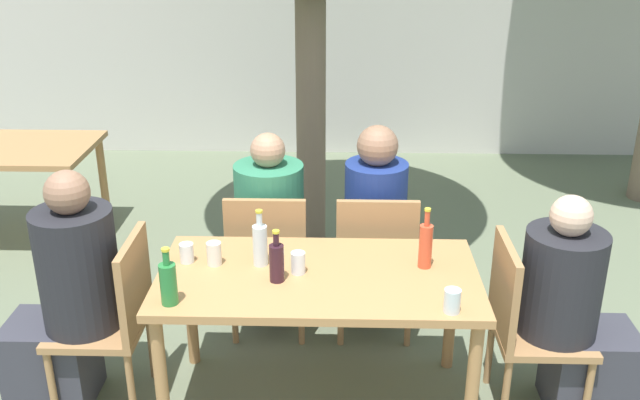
% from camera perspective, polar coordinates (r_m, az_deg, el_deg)
% --- Properties ---
extents(cafe_building_wall, '(10.00, 0.08, 2.80)m').
position_cam_1_polar(cafe_building_wall, '(7.00, 0.90, 14.87)').
color(cafe_building_wall, beige).
rests_on(cafe_building_wall, ground_plane).
extents(dining_table_front, '(1.51, 0.78, 0.73)m').
position_cam_1_polar(dining_table_front, '(3.39, -0.15, -7.18)').
color(dining_table_front, '#B27F4C').
rests_on(dining_table_front, ground_plane).
extents(patio_chair_0, '(0.44, 0.44, 0.89)m').
position_cam_1_polar(patio_chair_0, '(3.63, -16.09, -8.68)').
color(patio_chair_0, '#A87A4C').
rests_on(patio_chair_0, ground_plane).
extents(patio_chair_1, '(0.44, 0.44, 0.89)m').
position_cam_1_polar(patio_chair_1, '(3.57, 16.06, -9.15)').
color(patio_chair_1, '#A87A4C').
rests_on(patio_chair_1, ground_plane).
extents(patio_chair_2, '(0.44, 0.44, 0.89)m').
position_cam_1_polar(patio_chair_2, '(4.02, -4.17, -4.51)').
color(patio_chair_2, '#A87A4C').
rests_on(patio_chair_2, ground_plane).
extents(patio_chair_3, '(0.44, 0.44, 0.89)m').
position_cam_1_polar(patio_chair_3, '(4.01, 4.46, -4.62)').
color(patio_chair_3, '#A87A4C').
rests_on(patio_chair_3, ground_plane).
extents(person_seated_0, '(0.59, 0.38, 1.24)m').
position_cam_1_polar(person_seated_0, '(3.67, -19.59, -7.72)').
color(person_seated_0, '#383842').
rests_on(person_seated_0, ground_plane).
extents(person_seated_1, '(0.59, 0.37, 1.14)m').
position_cam_1_polar(person_seated_1, '(3.64, 19.69, -8.93)').
color(person_seated_1, '#383842').
rests_on(person_seated_1, ground_plane).
extents(person_seated_2, '(0.39, 0.60, 1.18)m').
position_cam_1_polar(person_seated_2, '(4.22, -3.89, -2.72)').
color(person_seated_2, '#383842').
rests_on(person_seated_2, ground_plane).
extents(person_seated_3, '(0.35, 0.58, 1.23)m').
position_cam_1_polar(person_seated_3, '(4.19, 4.34, -2.57)').
color(person_seated_3, '#383842').
rests_on(person_seated_3, ground_plane).
extents(soda_bottle_0, '(0.06, 0.06, 0.30)m').
position_cam_1_polar(soda_bottle_0, '(3.40, 8.45, -3.54)').
color(soda_bottle_0, '#DB4C2D').
rests_on(soda_bottle_0, dining_table_front).
extents(water_bottle_1, '(0.07, 0.07, 0.28)m').
position_cam_1_polar(water_bottle_1, '(3.39, -4.81, -3.51)').
color(water_bottle_1, silver).
rests_on(water_bottle_1, dining_table_front).
extents(wine_bottle_2, '(0.07, 0.07, 0.25)m').
position_cam_1_polar(wine_bottle_2, '(3.25, -3.49, -4.94)').
color(wine_bottle_2, '#331923').
rests_on(wine_bottle_2, dining_table_front).
extents(green_bottle_3, '(0.07, 0.07, 0.27)m').
position_cam_1_polar(green_bottle_3, '(3.13, -12.04, -6.46)').
color(green_bottle_3, '#287A38').
rests_on(green_bottle_3, dining_table_front).
extents(drinking_glass_0, '(0.07, 0.07, 0.11)m').
position_cam_1_polar(drinking_glass_0, '(3.08, 10.53, -7.93)').
color(drinking_glass_0, silver).
rests_on(drinking_glass_0, dining_table_front).
extents(drinking_glass_1, '(0.07, 0.07, 0.11)m').
position_cam_1_polar(drinking_glass_1, '(3.33, -1.76, -5.04)').
color(drinking_glass_1, white).
rests_on(drinking_glass_1, dining_table_front).
extents(drinking_glass_2, '(0.07, 0.07, 0.11)m').
position_cam_1_polar(drinking_glass_2, '(3.45, -8.47, -4.26)').
color(drinking_glass_2, silver).
rests_on(drinking_glass_2, dining_table_front).
extents(drinking_glass_3, '(0.07, 0.07, 0.10)m').
position_cam_1_polar(drinking_glass_3, '(3.49, -10.62, -4.18)').
color(drinking_glass_3, white).
rests_on(drinking_glass_3, dining_table_front).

